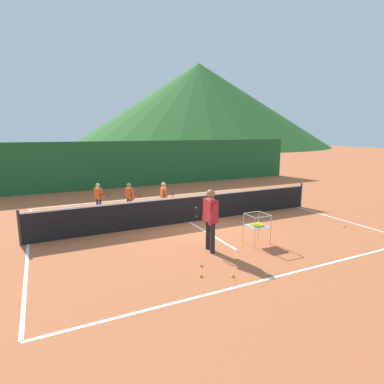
{
  "coord_description": "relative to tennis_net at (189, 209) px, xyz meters",
  "views": [
    {
      "loc": [
        -4.73,
        -9.88,
        3.21
      ],
      "look_at": [
        -0.02,
        -0.27,
        1.16
      ],
      "focal_mm": 29.23,
      "sensor_mm": 36.0,
      "label": 1
    }
  ],
  "objects": [
    {
      "name": "line_service_center",
      "position": [
        0.0,
        0.0,
        -0.5
      ],
      "size": [
        0.08,
        6.12,
        0.01
      ],
      "primitive_type": "cube",
      "color": "white",
      "rests_on": "ground"
    },
    {
      "name": "hill_0",
      "position": [
        30.63,
        58.68,
        9.04
      ],
      "size": [
        59.91,
        59.91,
        19.08
      ],
      "primitive_type": "cone",
      "color": "#2D6628",
      "rests_on": "ground"
    },
    {
      "name": "tennis_ball_5",
      "position": [
        -1.66,
        -4.07,
        -0.47
      ],
      "size": [
        0.07,
        0.07,
        0.07
      ],
      "primitive_type": "sphere",
      "color": "yellow",
      "rests_on": "ground"
    },
    {
      "name": "student_1",
      "position": [
        -1.61,
        2.1,
        0.25
      ],
      "size": [
        0.52,
        0.54,
        1.24
      ],
      "color": "black",
      "rests_on": "ground"
    },
    {
      "name": "student_0",
      "position": [
        -2.71,
        2.66,
        0.24
      ],
      "size": [
        0.56,
        0.51,
        1.24
      ],
      "color": "navy",
      "rests_on": "ground"
    },
    {
      "name": "tennis_net",
      "position": [
        0.0,
        0.0,
        0.0
      ],
      "size": [
        10.87,
        0.08,
        1.05
      ],
      "color": "#333338",
      "rests_on": "ground"
    },
    {
      "name": "tennis_ball_2",
      "position": [
        0.03,
        -1.09,
        -0.47
      ],
      "size": [
        0.07,
        0.07,
        0.07
      ],
      "primitive_type": "sphere",
      "color": "yellow",
      "rests_on": "ground"
    },
    {
      "name": "tennis_ball_4",
      "position": [
        4.52,
        -2.9,
        -0.47
      ],
      "size": [
        0.07,
        0.07,
        0.07
      ],
      "primitive_type": "sphere",
      "color": "yellow",
      "rests_on": "ground"
    },
    {
      "name": "line_baseline_far",
      "position": [
        0.0,
        4.77,
        -0.5
      ],
      "size": [
        10.44,
        0.08,
        0.01
      ],
      "primitive_type": "cube",
      "color": "white",
      "rests_on": "ground"
    },
    {
      "name": "tennis_ball_1",
      "position": [
        -1.01,
        -4.38,
        -0.47
      ],
      "size": [
        0.07,
        0.07,
        0.07
      ],
      "primitive_type": "sphere",
      "color": "yellow",
      "rests_on": "ground"
    },
    {
      "name": "ball_cart",
      "position": [
        0.78,
        -2.92,
        0.08
      ],
      "size": [
        0.58,
        0.58,
        0.9
      ],
      "color": "#B7B7BC",
      "rests_on": "ground"
    },
    {
      "name": "tennis_ball_3",
      "position": [
        -1.39,
        -3.58,
        -0.47
      ],
      "size": [
        0.07,
        0.07,
        0.07
      ],
      "primitive_type": "sphere",
      "color": "yellow",
      "rests_on": "ground"
    },
    {
      "name": "ground_plane",
      "position": [
        0.0,
        0.0,
        -0.5
      ],
      "size": [
        120.0,
        120.0,
        0.0
      ],
      "primitive_type": "plane",
      "color": "#BC6038"
    },
    {
      "name": "line_baseline_near",
      "position": [
        0.0,
        -4.83,
        -0.5
      ],
      "size": [
        10.44,
        0.08,
        0.01
      ],
      "primitive_type": "cube",
      "color": "white",
      "rests_on": "ground"
    },
    {
      "name": "line_sideline_east",
      "position": [
        5.22,
        0.0,
        -0.5
      ],
      "size": [
        0.08,
        9.6,
        0.01
      ],
      "primitive_type": "cube",
      "color": "white",
      "rests_on": "ground"
    },
    {
      "name": "windscreen_fence",
      "position": [
        0.0,
        8.25,
        0.86
      ],
      "size": [
        22.96,
        0.08,
        2.72
      ],
      "primitive_type": "cube",
      "color": "#1E5B2D",
      "rests_on": "ground"
    },
    {
      "name": "tennis_ball_0",
      "position": [
        3.35,
        -0.95,
        -0.47
      ],
      "size": [
        0.07,
        0.07,
        0.07
      ],
      "primitive_type": "sphere",
      "color": "yellow",
      "rests_on": "ground"
    },
    {
      "name": "instructor",
      "position": [
        -0.7,
        -2.78,
        0.53
      ],
      "size": [
        0.44,
        0.81,
        1.72
      ],
      "color": "black",
      "rests_on": "ground"
    },
    {
      "name": "line_sideline_west",
      "position": [
        -5.22,
        0.0,
        -0.5
      ],
      "size": [
        0.08,
        9.6,
        0.01
      ],
      "primitive_type": "cube",
      "color": "white",
      "rests_on": "ground"
    },
    {
      "name": "student_2",
      "position": [
        -0.5,
        1.2,
        0.3
      ],
      "size": [
        0.41,
        0.68,
        1.33
      ],
      "color": "black",
      "rests_on": "ground"
    }
  ]
}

